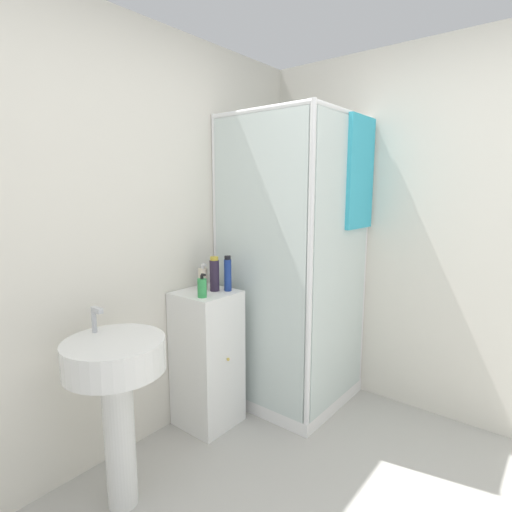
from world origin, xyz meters
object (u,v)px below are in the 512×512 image
object	(u,v)px
shampoo_bottle_tall_black	(214,274)
sink	(116,382)
soap_dispenser	(202,288)
shampoo_bottle_blue	(228,274)
lotion_bottle_white	(203,279)

from	to	relation	value
shampoo_bottle_tall_black	sink	bearing A→B (deg)	-169.50
soap_dispenser	shampoo_bottle_blue	bearing A→B (deg)	-4.00
soap_dispenser	shampoo_bottle_tall_black	xyz separation A→B (m)	(0.16, 0.05, 0.05)
shampoo_bottle_blue	sink	bearing A→B (deg)	-174.39
shampoo_bottle_blue	lotion_bottle_white	bearing A→B (deg)	120.19
sink	shampoo_bottle_tall_black	xyz separation A→B (m)	(0.83, 0.15, 0.36)
lotion_bottle_white	shampoo_bottle_blue	bearing A→B (deg)	-59.81
soap_dispenser	lotion_bottle_white	xyz separation A→B (m)	(0.13, 0.13, 0.01)
shampoo_bottle_tall_black	lotion_bottle_white	world-z (taller)	shampoo_bottle_tall_black
sink	lotion_bottle_white	xyz separation A→B (m)	(0.80, 0.23, 0.33)
soap_dispenser	shampoo_bottle_blue	size ratio (longest dim) A/B	0.64
sink	shampoo_bottle_blue	bearing A→B (deg)	5.61
shampoo_bottle_tall_black	lotion_bottle_white	xyz separation A→B (m)	(-0.03, 0.08, -0.04)
lotion_bottle_white	shampoo_bottle_tall_black	bearing A→B (deg)	-68.84
shampoo_bottle_tall_black	shampoo_bottle_blue	world-z (taller)	shampoo_bottle_blue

